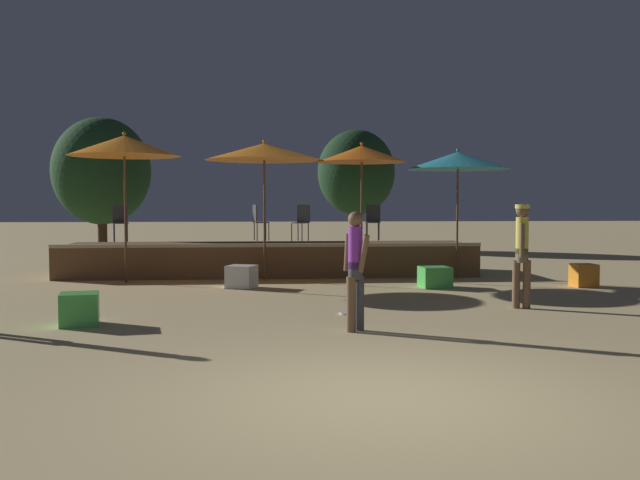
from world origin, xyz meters
The scene contains 19 objects.
ground_plane centered at (0.00, 0.00, 0.00)m, with size 120.00×120.00×0.00m, color tan.
wooden_deck centered at (-0.95, 11.43, 0.38)m, with size 9.98×2.51×0.83m.
patio_umbrella_0 centered at (-4.14, 9.72, 3.02)m, with size 2.45×2.45×3.33m.
patio_umbrella_1 centered at (1.19, 10.18, 2.90)m, with size 2.08×2.08×3.18m.
patio_umbrella_2 centered at (3.42, 10.01, 2.75)m, with size 2.42×2.42×3.03m.
patio_umbrella_3 centered at (-1.07, 9.91, 2.92)m, with size 2.69×2.69×3.19m.
cube_seat_0 centered at (2.48, 8.28, 0.22)m, with size 0.64×0.64×0.44m.
cube_seat_1 centered at (-1.56, 8.55, 0.23)m, with size 0.70×0.70×0.47m.
cube_seat_2 centered at (-3.76, 4.17, 0.24)m, with size 0.62×0.62×0.47m.
cube_seat_3 centered at (5.66, 8.18, 0.24)m, with size 0.48×0.48×0.48m.
person_0 centered at (0.16, 3.38, 0.89)m, with size 0.35×0.43×1.66m.
person_1 centered at (3.22, 5.28, 1.00)m, with size 0.29×0.47×1.76m.
bistro_chair_0 centered at (-1.23, 11.62, 1.37)m, with size 0.42×0.42×0.90m.
bistro_chair_1 centered at (1.68, 11.58, 1.37)m, with size 0.42×0.42×0.90m.
bistro_chair_2 centered at (-4.58, 11.37, 1.37)m, with size 0.42×0.42×0.90m.
bistro_chair_3 centered at (-0.14, 11.39, 1.37)m, with size 0.47×0.48×0.90m.
frisbee_disc centered at (0.22, 4.87, 0.02)m, with size 0.24×0.24×0.03m.
background_tree_0 centered at (-5.94, 15.60, 2.72)m, with size 2.92×2.92×4.33m.
background_tree_1 centered at (2.41, 20.51, 2.91)m, with size 2.92×2.92×4.53m.
Camera 1 is at (-1.10, -6.31, 1.78)m, focal length 40.00 mm.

